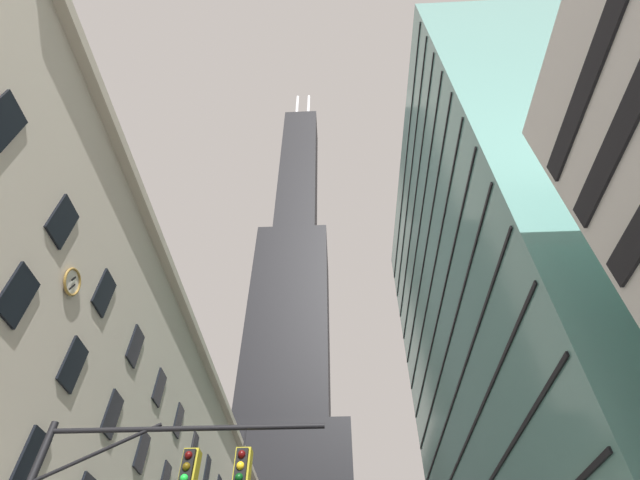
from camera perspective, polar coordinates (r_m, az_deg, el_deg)
dark_skyscraper at (r=110.71m, az=-4.01°, el=-16.18°), size 27.36×27.36×192.36m
glass_office_midrise at (r=50.13m, az=24.70°, el=-9.03°), size 18.46×41.61×56.39m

